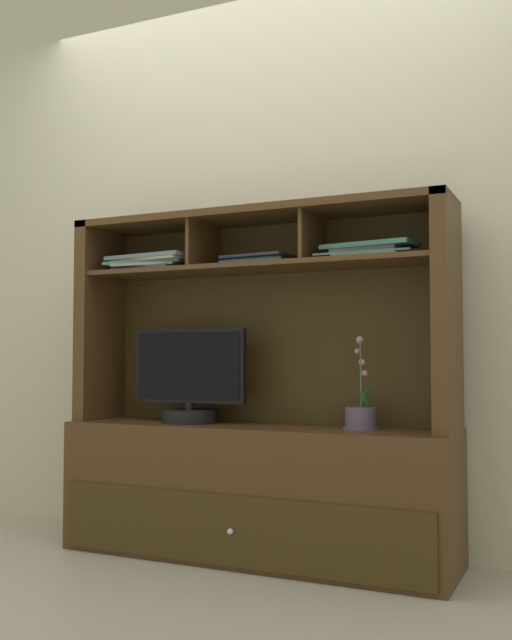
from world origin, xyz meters
name	(u,v)px	position (x,y,z in m)	size (l,w,h in m)	color
floor_plane	(256,560)	(0.00, 0.00, -0.01)	(6.00, 6.00, 0.02)	#A49C8B
back_wall	(279,229)	(0.00, 0.25, 1.40)	(6.00, 0.02, 2.80)	beige
media_console	(257,454)	(0.00, 0.01, 0.42)	(1.63, 0.47, 1.43)	#452D17
tv_monitor	(189,383)	(-0.30, -0.03, 0.71)	(0.53, 0.23, 0.40)	black
potted_orchid	(361,416)	(0.45, 0.00, 0.59)	(0.14, 0.14, 0.36)	#544759
magazine_stack_left	(369,252)	(0.49, -0.01, 1.23)	(0.39, 0.22, 0.06)	#46765E
magazine_stack_centre	(261,262)	(0.00, 0.04, 1.23)	(0.31, 0.23, 0.04)	#2F5375
magazine_stack_right	(150,263)	(-0.49, -0.04, 1.24)	(0.41, 0.23, 0.06)	#34384D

